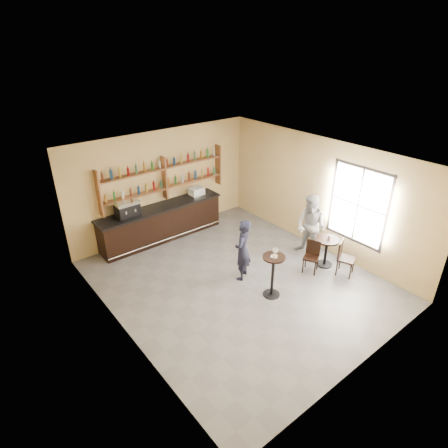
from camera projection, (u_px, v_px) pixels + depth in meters
floor at (237, 281)px, 9.51m from camera, size 7.00×7.00×0.00m
ceiling at (240, 159)px, 8.05m from camera, size 7.00×7.00×0.00m
wall_back at (163, 183)px, 11.21m from camera, size 7.00×0.00×7.00m
wall_front at (373, 299)px, 6.34m from camera, size 7.00×0.00×7.00m
wall_left at (119, 270)px, 7.11m from camera, size 0.00×7.00×7.00m
wall_right at (320, 195)px, 10.44m from camera, size 0.00×7.00×7.00m
window_pane at (358, 205)px, 9.56m from camera, size 0.00×2.00×2.00m
window_frame at (358, 205)px, 9.55m from camera, size 0.04×1.70×2.10m
shelf_unit at (164, 178)px, 11.03m from camera, size 4.00×0.26×1.40m
liquor_bottles at (164, 173)px, 10.95m from camera, size 3.68×0.10×1.00m
bar_counter at (162, 222)px, 11.27m from camera, size 3.91×0.76×1.06m
espresso_machine at (127, 209)px, 10.36m from camera, size 0.63×0.41×0.45m
pastry_case at (197, 192)px, 11.69m from camera, size 0.47×0.39×0.27m
pedestal_table at (273, 276)px, 8.77m from camera, size 0.62×0.62×1.08m
napkin at (274, 256)px, 8.52m from camera, size 0.20×0.20×0.00m
donut at (275, 256)px, 8.51m from camera, size 0.15×0.15×0.04m
cup_pedestal at (275, 251)px, 8.65m from camera, size 0.15×0.15×0.11m
man_main at (243, 250)px, 9.30m from camera, size 0.71×0.65×1.63m
cafe_table at (326, 252)px, 10.00m from camera, size 0.67×0.67×0.80m
cup_cafe at (329, 237)px, 9.83m from camera, size 0.10×0.10×0.09m
chair_west at (311, 257)px, 9.72m from camera, size 0.49×0.49×0.85m
chair_south at (346, 259)px, 9.58m from camera, size 0.53×0.53×0.94m
patron_second at (311, 226)px, 10.24m from camera, size 0.74×0.92×1.80m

